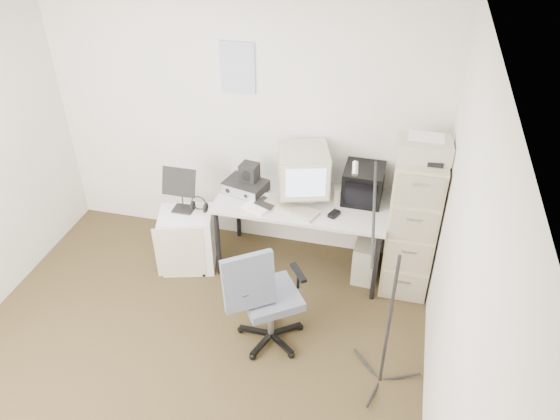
% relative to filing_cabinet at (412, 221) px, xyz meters
% --- Properties ---
extents(floor, '(3.60, 3.60, 0.01)m').
position_rel_filing_cabinet_xyz_m(floor, '(-1.58, -1.48, -0.66)').
color(floor, '#382C1A').
rests_on(floor, ground).
extents(ceiling, '(3.60, 3.60, 0.01)m').
position_rel_filing_cabinet_xyz_m(ceiling, '(-1.58, -1.48, 1.85)').
color(ceiling, white).
rests_on(ceiling, ground).
extents(wall_back, '(3.60, 0.02, 2.50)m').
position_rel_filing_cabinet_xyz_m(wall_back, '(-1.58, 0.32, 0.60)').
color(wall_back, white).
rests_on(wall_back, ground).
extents(wall_right, '(0.02, 3.60, 2.50)m').
position_rel_filing_cabinet_xyz_m(wall_right, '(0.22, -1.48, 0.60)').
color(wall_right, white).
rests_on(wall_right, ground).
extents(wall_calendar, '(0.30, 0.02, 0.44)m').
position_rel_filing_cabinet_xyz_m(wall_calendar, '(-1.60, 0.31, 1.10)').
color(wall_calendar, white).
rests_on(wall_calendar, wall_back).
extents(filing_cabinet, '(0.40, 0.60, 1.30)m').
position_rel_filing_cabinet_xyz_m(filing_cabinet, '(0.00, 0.00, 0.00)').
color(filing_cabinet, '#CBBF87').
rests_on(filing_cabinet, floor).
extents(printer, '(0.43, 0.31, 0.15)m').
position_rel_filing_cabinet_xyz_m(printer, '(0.00, -0.07, 0.73)').
color(printer, '#B5AD93').
rests_on(printer, filing_cabinet).
extents(desk, '(1.50, 0.70, 0.73)m').
position_rel_filing_cabinet_xyz_m(desk, '(-0.95, -0.03, -0.29)').
color(desk, beige).
rests_on(desk, floor).
extents(crt_monitor, '(0.52, 0.54, 0.46)m').
position_rel_filing_cabinet_xyz_m(crt_monitor, '(-0.96, 0.03, 0.31)').
color(crt_monitor, '#B5AD93').
rests_on(crt_monitor, desk).
extents(crt_tv, '(0.34, 0.36, 0.31)m').
position_rel_filing_cabinet_xyz_m(crt_tv, '(-0.45, 0.12, 0.23)').
color(crt_tv, black).
rests_on(crt_tv, desk).
extents(desk_speaker, '(0.09, 0.09, 0.14)m').
position_rel_filing_cabinet_xyz_m(desk_speaker, '(-0.65, 0.02, 0.15)').
color(desk_speaker, beige).
rests_on(desk_speaker, desk).
extents(keyboard, '(0.53, 0.34, 0.03)m').
position_rel_filing_cabinet_xyz_m(keyboard, '(-1.02, -0.19, 0.09)').
color(keyboard, '#B5AD93').
rests_on(keyboard, desk).
extents(mouse, '(0.10, 0.13, 0.03)m').
position_rel_filing_cabinet_xyz_m(mouse, '(-0.65, -0.20, 0.10)').
color(mouse, black).
rests_on(mouse, desk).
extents(radio_receiver, '(0.41, 0.34, 0.10)m').
position_rel_filing_cabinet_xyz_m(radio_receiver, '(-1.47, -0.01, 0.13)').
color(radio_receiver, black).
rests_on(radio_receiver, desk).
extents(radio_speaker, '(0.17, 0.16, 0.15)m').
position_rel_filing_cabinet_xyz_m(radio_speaker, '(-1.45, 0.04, 0.26)').
color(radio_speaker, black).
rests_on(radio_speaker, radio_receiver).
extents(papers, '(0.32, 0.36, 0.02)m').
position_rel_filing_cabinet_xyz_m(papers, '(-1.28, -0.18, 0.09)').
color(papers, white).
rests_on(papers, desk).
extents(pc_tower, '(0.21, 0.42, 0.39)m').
position_rel_filing_cabinet_xyz_m(pc_tower, '(-0.35, -0.00, -0.46)').
color(pc_tower, '#B5AD93').
rests_on(pc_tower, floor).
extents(office_chair, '(0.76, 0.76, 0.95)m').
position_rel_filing_cabinet_xyz_m(office_chair, '(-0.99, -0.99, -0.18)').
color(office_chair, slate).
rests_on(office_chair, floor).
extents(side_cart, '(0.55, 0.49, 0.58)m').
position_rel_filing_cabinet_xyz_m(side_cart, '(-1.97, -0.27, -0.36)').
color(side_cart, white).
rests_on(side_cart, floor).
extents(music_stand, '(0.32, 0.21, 0.44)m').
position_rel_filing_cabinet_xyz_m(music_stand, '(-2.00, -0.21, 0.15)').
color(music_stand, black).
rests_on(music_stand, side_cart).
extents(headphones, '(0.17, 0.17, 0.03)m').
position_rel_filing_cabinet_xyz_m(headphones, '(-1.86, -0.19, -0.02)').
color(headphones, black).
rests_on(headphones, side_cart).
extents(mic_stand, '(0.03, 0.03, 1.57)m').
position_rel_filing_cabinet_xyz_m(mic_stand, '(-0.10, -1.19, 0.14)').
color(mic_stand, black).
rests_on(mic_stand, floor).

